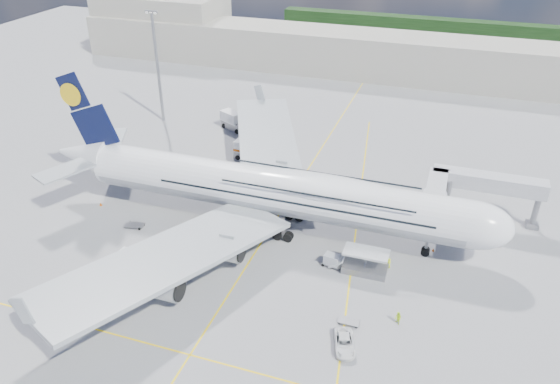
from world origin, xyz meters
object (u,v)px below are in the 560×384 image
(light_mast, at_px, (157,66))
(dolly_row_a, at_px, (154,258))
(cone_wing_left_outer, at_px, (289,152))
(crew_tug, at_px, (197,265))
(jet_bridge, at_px, (468,188))
(catering_truck_inner, at_px, (249,151))
(cone_tail, at_px, (101,204))
(cone_wing_left_inner, at_px, (219,183))
(dolly_row_b, at_px, (165,279))
(catering_truck_outer, at_px, (234,121))
(cone_wing_right_outer, at_px, (113,265))
(cargo_loader, at_px, (364,265))
(dolly_back, at_px, (135,225))
(crew_loader, at_px, (398,318))
(dolly_row_c, at_px, (127,255))
(cone_wing_right_inner, at_px, (205,236))
(baggage_tug, at_px, (231,252))
(dolly_nose_near, at_px, (332,260))
(crew_wing, at_px, (172,277))
(airliner, at_px, (273,190))
(crew_van, at_px, (389,263))
(service_van, at_px, (344,343))
(dolly_nose_far, at_px, (349,321))
(cone_nose, at_px, (433,250))
(crew_nose, at_px, (385,261))

(light_mast, height_order, dolly_row_a, light_mast)
(cone_wing_left_outer, bearing_deg, crew_tug, -91.11)
(jet_bridge, bearing_deg, dolly_row_a, -149.78)
(catering_truck_inner, xyz_separation_m, cone_tail, (-18.31, -25.48, -1.57))
(cone_wing_left_inner, bearing_deg, jet_bridge, 0.68)
(jet_bridge, bearing_deg, dolly_row_b, -142.66)
(catering_truck_outer, distance_m, cone_wing_right_outer, 53.17)
(light_mast, xyz_separation_m, cone_wing_right_outer, (21.06, -52.88, -12.97))
(dolly_row_b, relative_size, cone_wing_left_inner, 5.07)
(cargo_loader, bearing_deg, cone_wing_right_outer, -163.24)
(cargo_loader, xyz_separation_m, dolly_back, (-38.38, -0.50, -0.89))
(jet_bridge, xyz_separation_m, cone_tail, (-60.76, -14.54, -6.55))
(dolly_back, xyz_separation_m, catering_truck_outer, (-0.02, 42.80, 1.61))
(dolly_back, height_order, crew_loader, crew_loader)
(crew_tug, distance_m, cone_wing_right_outer, 12.82)
(dolly_row_c, bearing_deg, cone_wing_right_inner, 53.71)
(catering_truck_inner, bearing_deg, light_mast, 157.95)
(baggage_tug, bearing_deg, catering_truck_inner, 102.87)
(dolly_nose_near, relative_size, baggage_tug, 1.00)
(cone_wing_left_outer, bearing_deg, jet_bridge, -24.79)
(crew_wing, height_order, cone_wing_right_inner, crew_wing)
(cargo_loader, bearing_deg, airliner, 156.77)
(dolly_row_b, relative_size, crew_van, 1.62)
(light_mast, height_order, cone_wing_right_inner, light_mast)
(dolly_row_c, distance_m, cone_tail, 18.18)
(airliner, xyz_separation_m, cone_tail, (-31.21, -3.60, -6.57))
(cargo_loader, relative_size, dolly_row_b, 3.27)
(dolly_back, bearing_deg, catering_truck_inner, 58.96)
(cone_wing_left_outer, height_order, cone_wing_right_outer, cone_wing_left_outer)
(catering_truck_outer, relative_size, cone_wing_left_outer, 12.95)
(cone_tail, bearing_deg, catering_truck_outer, 76.43)
(light_mast, relative_size, cone_wing_left_inner, 49.50)
(catering_truck_outer, relative_size, service_van, 1.47)
(dolly_row_b, relative_size, service_van, 0.50)
(dolly_row_c, distance_m, baggage_tug, 15.64)
(crew_van, relative_size, crew_tug, 1.03)
(dolly_back, height_order, service_van, service_van)
(airliner, relative_size, catering_truck_inner, 11.77)
(service_van, height_order, cone_wing_right_inner, service_van)
(crew_van, xyz_separation_m, cone_wing_right_outer, (-39.12, -12.90, -0.58))
(cone_wing_right_outer, bearing_deg, airliner, 42.95)
(dolly_nose_far, height_order, baggage_tug, baggage_tug)
(crew_loader, distance_m, crew_van, 11.87)
(catering_truck_outer, bearing_deg, light_mast, -152.54)
(cone_wing_right_inner, bearing_deg, cone_nose, 12.73)
(cone_wing_left_outer, relative_size, cone_wing_right_outer, 1.23)
(crew_nose, xyz_separation_m, crew_van, (0.66, -0.01, -0.15))
(dolly_nose_far, bearing_deg, dolly_back, 165.56)
(catering_truck_inner, xyz_separation_m, crew_tug, (6.06, -36.38, -1.09))
(dolly_row_a, bearing_deg, catering_truck_inner, 69.33)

